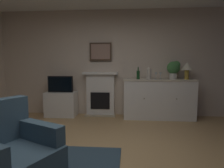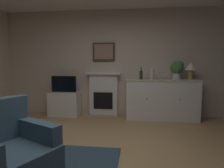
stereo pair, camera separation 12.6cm
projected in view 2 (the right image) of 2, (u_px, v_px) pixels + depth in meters
The scene contains 13 objects.
wall_rear at pixel (116, 63), 5.00m from camera, with size 5.92×0.06×2.65m, color beige.
fireplace_unit at pixel (104, 94), 4.99m from camera, with size 0.87×0.30×1.10m.
framed_picture at pixel (104, 52), 4.92m from camera, with size 0.55×0.04×0.45m.
sideboard_cabinet at pixel (162, 99), 4.65m from camera, with size 1.69×0.49×0.95m.
table_lamp at pixel (191, 68), 4.49m from camera, with size 0.26×0.26×0.40m.
wine_bottle at pixel (141, 75), 4.63m from camera, with size 0.08×0.08×0.29m.
wine_glass_left at pixel (159, 74), 4.57m from camera, with size 0.07×0.07×0.16m.
wine_glass_center at pixel (164, 74), 4.58m from camera, with size 0.07×0.07×0.16m.
vase_decorative at pixel (152, 73), 4.57m from camera, with size 0.11×0.11×0.28m.
tv_cabinet at pixel (65, 104), 4.98m from camera, with size 0.75×0.42×0.61m.
tv_set at pixel (64, 84), 4.90m from camera, with size 0.62×0.07×0.40m.
potted_plant_small at pixel (177, 68), 4.57m from camera, with size 0.30×0.30×0.43m.
armchair at pixel (8, 151), 2.12m from camera, with size 1.06×1.04×0.92m.
Camera 2 is at (0.51, -2.39, 1.33)m, focal length 31.50 mm.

